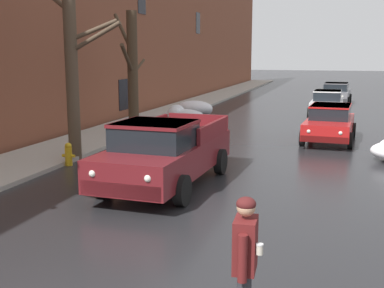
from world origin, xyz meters
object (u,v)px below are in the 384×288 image
(pickup_truck_maroon_approaching_near_lane, at_px, (165,152))
(fire_hydrant, at_px, (69,154))
(bare_tree_second_along_sidewalk, at_px, (72,59))
(bare_tree_mid_block, at_px, (132,72))
(sedan_red_parked_kerbside_close, at_px, (330,122))
(sedan_grey_parked_far_down_block, at_px, (336,93))
(sedan_white_parked_kerbside_mid, at_px, (327,103))
(pedestrian_with_coffee, at_px, (245,256))

(pickup_truck_maroon_approaching_near_lane, xyz_separation_m, fire_hydrant, (-3.63, 1.36, -0.53))
(bare_tree_second_along_sidewalk, bearing_deg, bare_tree_mid_block, 90.63)
(bare_tree_mid_block, relative_size, sedan_red_parked_kerbside_close, 1.16)
(pickup_truck_maroon_approaching_near_lane, bearing_deg, sedan_grey_parked_far_down_block, 80.25)
(sedan_grey_parked_far_down_block, relative_size, fire_hydrant, 6.01)
(pickup_truck_maroon_approaching_near_lane, bearing_deg, sedan_white_parked_kerbside_mid, 77.13)
(pickup_truck_maroon_approaching_near_lane, relative_size, sedan_red_parked_kerbside_close, 1.24)
(sedan_red_parked_kerbside_close, height_order, pedestrian_with_coffee, pedestrian_with_coffee)
(bare_tree_second_along_sidewalk, xyz_separation_m, pickup_truck_maroon_approaching_near_lane, (3.87, -2.25, -2.33))
(sedan_white_parked_kerbside_mid, distance_m, pedestrian_with_coffee, 22.11)
(sedan_grey_parked_far_down_block, bearing_deg, fire_hydrant, -109.18)
(pedestrian_with_coffee, xyz_separation_m, fire_hydrant, (-6.88, 7.60, -0.68))
(sedan_red_parked_kerbside_close, relative_size, sedan_grey_parked_far_down_block, 1.02)
(bare_tree_mid_block, bearing_deg, bare_tree_second_along_sidewalk, -89.37)
(bare_tree_mid_block, distance_m, sedan_red_parked_kerbside_close, 8.15)
(sedan_red_parked_kerbside_close, bearing_deg, bare_tree_second_along_sidewalk, -143.34)
(sedan_red_parked_kerbside_close, bearing_deg, bare_tree_mid_block, -172.57)
(sedan_white_parked_kerbside_mid, bearing_deg, pickup_truck_maroon_approaching_near_lane, -102.87)
(sedan_white_parked_kerbside_mid, xyz_separation_m, fire_hydrant, (-7.25, -14.51, -0.39))
(fire_hydrant, bearing_deg, bare_tree_mid_block, 93.04)
(fire_hydrant, bearing_deg, pickup_truck_maroon_approaching_near_lane, -20.62)
(sedan_red_parked_kerbside_close, distance_m, pedestrian_with_coffee, 14.31)
(sedan_red_parked_kerbside_close, bearing_deg, sedan_grey_parked_far_down_block, 89.70)
(pickup_truck_maroon_approaching_near_lane, relative_size, pedestrian_with_coffee, 3.07)
(bare_tree_mid_block, bearing_deg, sedan_white_parked_kerbside_mid, 49.48)
(pedestrian_with_coffee, bearing_deg, fire_hydrant, 132.16)
(fire_hydrant, bearing_deg, sedan_red_parked_kerbside_close, 41.55)
(bare_tree_second_along_sidewalk, height_order, bare_tree_mid_block, bare_tree_second_along_sidewalk)
(sedan_red_parked_kerbside_close, height_order, sedan_white_parked_kerbside_mid, same)
(fire_hydrant, bearing_deg, sedan_white_parked_kerbside_mid, 63.44)
(bare_tree_mid_block, relative_size, fire_hydrant, 7.17)
(bare_tree_second_along_sidewalk, distance_m, pickup_truck_maroon_approaching_near_lane, 5.05)
(bare_tree_mid_block, xyz_separation_m, pedestrian_with_coffee, (7.18, -13.27, -1.62))
(bare_tree_second_along_sidewalk, height_order, sedan_white_parked_kerbside_mid, bare_tree_second_along_sidewalk)
(bare_tree_second_along_sidewalk, distance_m, bare_tree_mid_block, 4.82)
(bare_tree_mid_block, bearing_deg, pickup_truck_maroon_approaching_near_lane, -60.83)
(pickup_truck_maroon_approaching_near_lane, xyz_separation_m, sedan_grey_parked_far_down_block, (4.01, 23.31, -0.13))
(pickup_truck_maroon_approaching_near_lane, xyz_separation_m, sedan_white_parked_kerbside_mid, (3.63, 15.87, -0.13))
(bare_tree_second_along_sidewalk, relative_size, sedan_grey_parked_far_down_block, 1.53)
(bare_tree_second_along_sidewalk, xyz_separation_m, sedan_grey_parked_far_down_block, (7.88, 21.06, -2.46))
(bare_tree_mid_block, bearing_deg, pedestrian_with_coffee, -61.58)
(sedan_white_parked_kerbside_mid, height_order, pedestrian_with_coffee, pedestrian_with_coffee)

